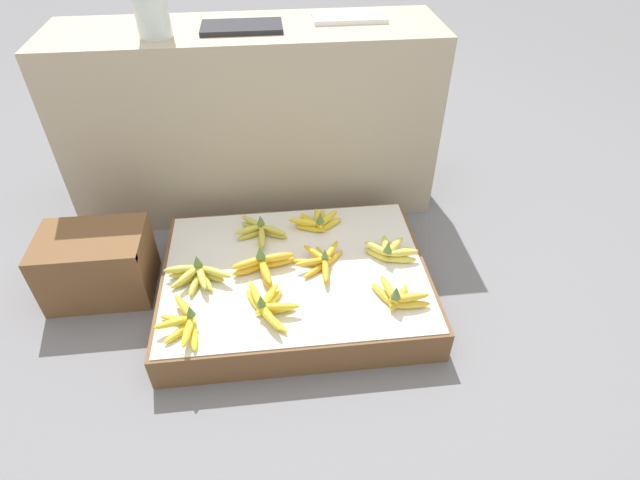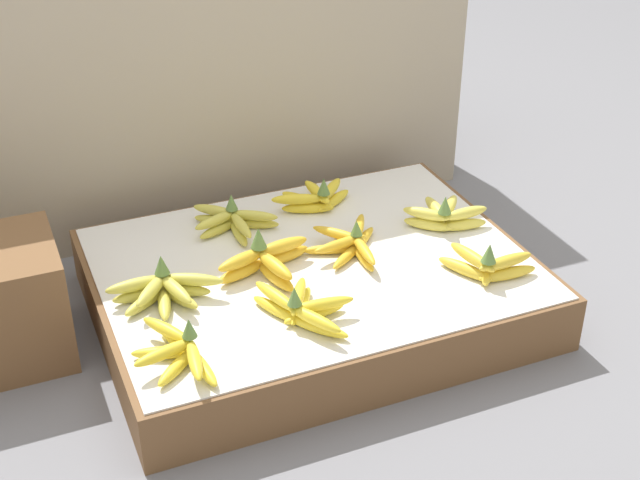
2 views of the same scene
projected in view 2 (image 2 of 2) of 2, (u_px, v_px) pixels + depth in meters
name	position (u px, v px, depth m)	size (l,w,h in m)	color
ground_plane	(312.00, 311.00, 2.02)	(10.00, 10.00, 0.00)	slate
display_platform	(312.00, 287.00, 1.99)	(0.94, 0.71, 0.13)	brown
back_vendor_table	(172.00, 65.00, 2.31)	(1.50, 0.42, 0.77)	tan
banana_bunch_front_left	(179.00, 351.00, 1.64)	(0.14, 0.23, 0.09)	yellow
banana_bunch_front_midleft	(302.00, 308.00, 1.76)	(0.18, 0.23, 0.09)	yellow
banana_bunch_front_right	(488.00, 265.00, 1.89)	(0.18, 0.15, 0.10)	gold
banana_bunch_middle_left	(163.00, 290.00, 1.81)	(0.24, 0.14, 0.10)	gold
banana_bunch_middle_midleft	(266.00, 261.00, 1.90)	(0.23, 0.16, 0.10)	gold
banana_bunch_middle_midright	(351.00, 243.00, 1.98)	(0.20, 0.21, 0.08)	gold
banana_bunch_middle_right	(444.00, 216.00, 2.08)	(0.19, 0.13, 0.09)	#DBCC4C
banana_bunch_back_midleft	(232.00, 221.00, 2.06)	(0.21, 0.20, 0.09)	gold
banana_bunch_back_midright	(316.00, 197.00, 2.16)	(0.22, 0.16, 0.09)	yellow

